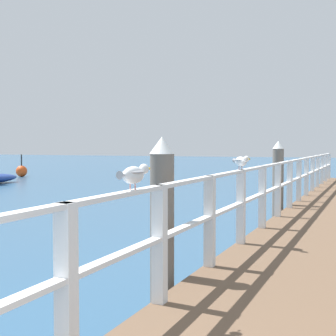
# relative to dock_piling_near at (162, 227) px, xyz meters

# --- Properties ---
(pier_railing) EXTENTS (0.12, 22.03, 1.14)m
(pier_railing) POSITION_rel_dock_piling_near_xyz_m (0.38, 6.88, 0.13)
(pier_railing) COLOR white
(pier_railing) RESTS_ON pier_deck
(dock_piling_near) EXTENTS (0.29, 0.29, 2.12)m
(dock_piling_near) POSITION_rel_dock_piling_near_xyz_m (0.00, 0.00, 0.00)
(dock_piling_near) COLOR #6B6056
(dock_piling_near) RESTS_ON ground_plane
(dock_piling_far) EXTENTS (0.29, 0.29, 2.12)m
(dock_piling_far) POSITION_rel_dock_piling_near_xyz_m (0.00, 7.45, 0.00)
(dock_piling_far) COLOR #6B6056
(dock_piling_far) RESTS_ON ground_plane
(seagull_foreground) EXTENTS (0.20, 0.48, 0.21)m
(seagull_foreground) POSITION_rel_dock_piling_near_xyz_m (0.38, -1.50, 0.71)
(seagull_foreground) COLOR white
(seagull_foreground) RESTS_ON pier_railing
(seagull_background) EXTENTS (0.36, 0.38, 0.21)m
(seagull_background) POSITION_rel_dock_piling_near_xyz_m (0.39, 2.15, 0.71)
(seagull_background) COLOR white
(seagull_background) RESTS_ON pier_railing
(channel_buoy) EXTENTS (0.70, 0.70, 1.40)m
(channel_buoy) POSITION_rel_dock_piling_near_xyz_m (-18.22, 20.18, -0.71)
(channel_buoy) COLOR #E54C19
(channel_buoy) RESTS_ON ground_plane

